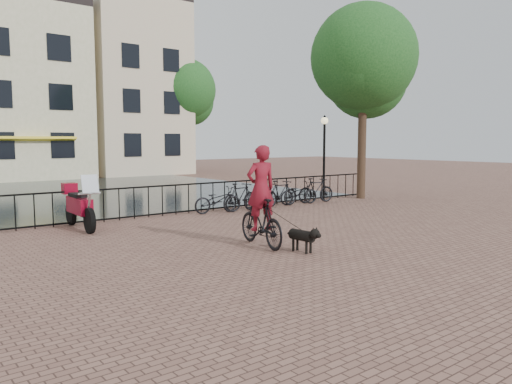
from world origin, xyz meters
TOP-DOWN VIEW (x-y plane):
  - ground at (0.00, 0.00)m, footprint 100.00×100.00m
  - canal_water at (0.00, 17.30)m, footprint 20.00×20.00m
  - railing at (0.00, 8.00)m, footprint 20.00×0.05m
  - canal_house_mid at (0.50, 30.00)m, footprint 8.00×9.50m
  - canal_house_right at (8.50, 30.00)m, footprint 7.00×9.00m
  - tree_near_right at (9.20, 7.30)m, footprint 4.48×4.48m
  - tree_far_right at (12.00, 27.00)m, footprint 4.76×4.76m
  - lamp_post at (7.20, 7.60)m, footprint 0.30×0.30m
  - cyclist at (-0.45, 2.25)m, footprint 0.96×2.10m
  - dog at (-0.12, 1.20)m, footprint 0.34×0.91m
  - motorcycle at (-2.99, 7.23)m, footprint 0.63×2.29m
  - parked_bike_0 at (1.80, 7.40)m, footprint 1.79×0.88m
  - parked_bike_1 at (2.75, 7.40)m, footprint 1.72×0.74m
  - parked_bike_2 at (3.70, 7.40)m, footprint 1.78×0.83m
  - parked_bike_3 at (4.65, 7.40)m, footprint 1.67×0.51m
  - parked_bike_4 at (5.60, 7.40)m, footprint 1.78×0.81m
  - parked_bike_5 at (6.55, 7.40)m, footprint 1.72×0.75m

SIDE VIEW (x-z plane):
  - ground at x=0.00m, z-range 0.00..0.00m
  - canal_water at x=0.00m, z-range 0.00..0.00m
  - dog at x=-0.12m, z-range 0.00..0.60m
  - parked_bike_0 at x=1.80m, z-range 0.00..0.90m
  - parked_bike_2 at x=3.70m, z-range 0.00..0.90m
  - parked_bike_4 at x=5.60m, z-range 0.00..0.90m
  - parked_bike_1 at x=2.75m, z-range 0.00..1.00m
  - parked_bike_3 at x=4.65m, z-range 0.00..1.00m
  - parked_bike_5 at x=6.55m, z-range 0.00..1.00m
  - railing at x=0.00m, z-range -0.01..1.02m
  - motorcycle at x=-2.99m, z-range 0.00..1.62m
  - cyclist at x=-0.45m, z-range -0.33..2.44m
  - lamp_post at x=7.20m, z-range 0.65..4.10m
  - canal_house_mid at x=0.50m, z-range 0.00..11.80m
  - tree_near_right at x=9.20m, z-range 1.85..10.09m
  - tree_far_right at x=12.00m, z-range 1.97..10.73m
  - canal_house_right at x=8.50m, z-range 0.00..13.30m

